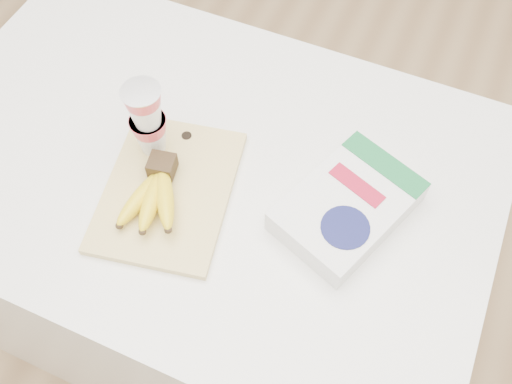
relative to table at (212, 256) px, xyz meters
The scene contains 5 objects.
table is the anchor object (origin of this frame).
cutting_board 0.45m from the table, 101.12° to the right, with size 0.23×0.31×0.02m, color #E9D280.
bananas 0.49m from the table, 102.28° to the right, with size 0.12×0.17×0.05m.
yogurt_stack 0.54m from the table, 169.77° to the right, with size 0.07×0.07×0.17m.
cereal_box 0.55m from the table, ahead, with size 0.25×0.29×0.06m.
Camera 1 is at (0.36, -0.53, 1.78)m, focal length 40.00 mm.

